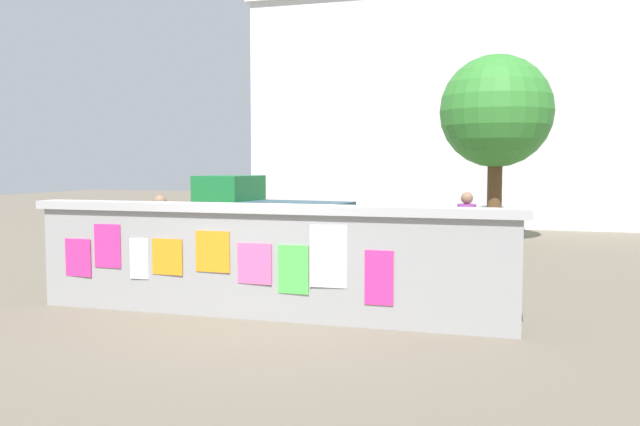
{
  "coord_description": "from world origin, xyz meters",
  "views": [
    {
      "loc": [
        3.35,
        -8.44,
        2.15
      ],
      "look_at": [
        0.2,
        2.14,
        1.31
      ],
      "focal_mm": 37.09,
      "sensor_mm": 36.0,
      "label": 1
    }
  ],
  "objects_px": {
    "person_bystander": "(466,227)",
    "tree_roadside": "(496,112)",
    "person_walking": "(161,233)",
    "motorcycle": "(308,255)",
    "bicycle_near": "(274,279)",
    "auto_rickshaw_truck": "(266,216)"
  },
  "relations": [
    {
      "from": "person_bystander",
      "to": "tree_roadside",
      "type": "distance_m",
      "value": 6.7
    },
    {
      "from": "tree_roadside",
      "to": "person_walking",
      "type": "bearing_deg",
      "value": -119.94
    },
    {
      "from": "tree_roadside",
      "to": "motorcycle",
      "type": "bearing_deg",
      "value": -113.83
    },
    {
      "from": "motorcycle",
      "to": "bicycle_near",
      "type": "bearing_deg",
      "value": -87.16
    },
    {
      "from": "person_walking",
      "to": "person_bystander",
      "type": "bearing_deg",
      "value": 28.77
    },
    {
      "from": "motorcycle",
      "to": "person_walking",
      "type": "distance_m",
      "value": 2.74
    },
    {
      "from": "motorcycle",
      "to": "bicycle_near",
      "type": "distance_m",
      "value": 2.04
    },
    {
      "from": "bicycle_near",
      "to": "tree_roadside",
      "type": "distance_m",
      "value": 10.03
    },
    {
      "from": "tree_roadside",
      "to": "person_bystander",
      "type": "bearing_deg",
      "value": -92.7
    },
    {
      "from": "motorcycle",
      "to": "bicycle_near",
      "type": "height_order",
      "value": "bicycle_near"
    },
    {
      "from": "person_bystander",
      "to": "tree_roadside",
      "type": "relative_size",
      "value": 0.32
    },
    {
      "from": "motorcycle",
      "to": "person_walking",
      "type": "bearing_deg",
      "value": -137.55
    },
    {
      "from": "bicycle_near",
      "to": "person_bystander",
      "type": "distance_m",
      "value": 3.97
    },
    {
      "from": "auto_rickshaw_truck",
      "to": "bicycle_near",
      "type": "xyz_separation_m",
      "value": [
        2.12,
        -5.06,
        -0.54
      ]
    },
    {
      "from": "motorcycle",
      "to": "tree_roadside",
      "type": "relative_size",
      "value": 0.37
    },
    {
      "from": "bicycle_near",
      "to": "auto_rickshaw_truck",
      "type": "bearing_deg",
      "value": 112.67
    },
    {
      "from": "person_walking",
      "to": "motorcycle",
      "type": "bearing_deg",
      "value": 42.45
    },
    {
      "from": "bicycle_near",
      "to": "motorcycle",
      "type": "bearing_deg",
      "value": 92.84
    },
    {
      "from": "motorcycle",
      "to": "person_bystander",
      "type": "xyz_separation_m",
      "value": [
        2.8,
        0.81,
        0.52
      ]
    },
    {
      "from": "auto_rickshaw_truck",
      "to": "tree_roadside",
      "type": "distance_m",
      "value": 6.98
    },
    {
      "from": "auto_rickshaw_truck",
      "to": "motorcycle",
      "type": "bearing_deg",
      "value": -56.41
    },
    {
      "from": "auto_rickshaw_truck",
      "to": "tree_roadside",
      "type": "xyz_separation_m",
      "value": [
        5.11,
        3.97,
        2.61
      ]
    }
  ]
}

